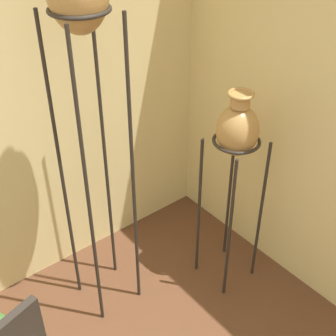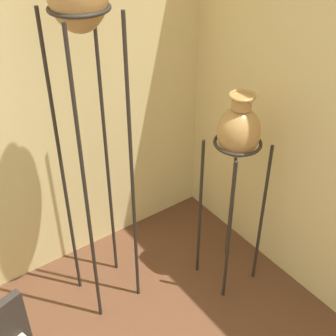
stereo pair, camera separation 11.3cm
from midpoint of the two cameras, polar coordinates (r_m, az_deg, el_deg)
name	(u,v)px [view 1 (the left image)]	position (r m, az deg, el deg)	size (l,w,h in m)	color
vase_stand_tall	(79,5)	(2.20, -12.36, 18.87)	(0.30, 0.30, 2.21)	#28231E
vase_stand_medium	(237,136)	(2.66, 7.20, 3.83)	(0.29, 0.29, 1.36)	#28231E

